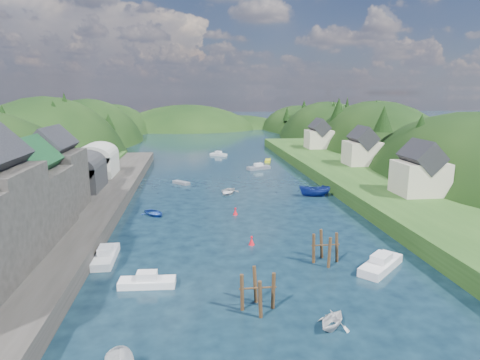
{
  "coord_description": "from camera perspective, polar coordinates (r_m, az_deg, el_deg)",
  "views": [
    {
      "loc": [
        -7.42,
        -34.28,
        17.65
      ],
      "look_at": [
        0.0,
        28.0,
        4.0
      ],
      "focal_mm": 30.0,
      "sensor_mm": 36.0,
      "label": 1
    }
  ],
  "objects": [
    {
      "name": "boat_sheds",
      "position": [
        76.61,
        -20.75,
        2.18
      ],
      "size": [
        7.0,
        21.0,
        7.5
      ],
      "color": "#2D2D30",
      "rests_on": "quay_left"
    },
    {
      "name": "terrace_right",
      "position": [
        82.7,
        16.44,
        0.3
      ],
      "size": [
        16.0,
        120.0,
        2.4
      ],
      "primitive_type": "cube",
      "color": "#234719",
      "rests_on": "ground"
    },
    {
      "name": "hill_trees",
      "position": [
        99.2,
        -1.97,
        8.5
      ],
      "size": [
        91.0,
        149.33,
        12.56
      ],
      "color": "black",
      "rests_on": "ground"
    },
    {
      "name": "piling_cluster_near",
      "position": [
        34.45,
        2.54,
        -15.96
      ],
      "size": [
        3.12,
        2.92,
        3.85
      ],
      "color": "#382314",
      "rests_on": "ground"
    },
    {
      "name": "far_hills",
      "position": [
        210.4,
        -4.39,
        4.47
      ],
      "size": [
        103.0,
        68.0,
        44.0
      ],
      "color": "black",
      "rests_on": "ground"
    },
    {
      "name": "terrace_left_grass",
      "position": [
        61.41,
        -29.18,
        -4.82
      ],
      "size": [
        12.0,
        110.0,
        2.5
      ],
      "primitive_type": "cube",
      "color": "#234719",
      "rests_on": "ground"
    },
    {
      "name": "hillside_right",
      "position": [
        123.77,
        18.43,
        -0.04
      ],
      "size": [
        36.0,
        245.56,
        48.0
      ],
      "color": "black",
      "rests_on": "ground"
    },
    {
      "name": "piling_cluster_far",
      "position": [
        44.0,
        12.03,
        -9.75
      ],
      "size": [
        3.04,
        2.85,
        3.84
      ],
      "color": "#382314",
      "rests_on": "ground"
    },
    {
      "name": "right_bank_cottages",
      "position": [
        90.66,
        16.32,
        4.3
      ],
      "size": [
        9.0,
        59.24,
        8.41
      ],
      "color": "beige",
      "rests_on": "terrace_right"
    },
    {
      "name": "moored_boats",
      "position": [
        56.29,
        0.37,
        -5.36
      ],
      "size": [
        34.31,
        97.22,
        2.12
      ],
      "color": "silver",
      "rests_on": "ground"
    },
    {
      "name": "channel_buoy_far",
      "position": [
        59.44,
        -0.67,
        -4.52
      ],
      "size": [
        0.7,
        0.7,
        1.1
      ],
      "color": "red",
      "rests_on": "ground"
    },
    {
      "name": "channel_buoy_near",
      "position": [
        48.05,
        1.67,
        -8.67
      ],
      "size": [
        0.7,
        0.7,
        1.1
      ],
      "color": "red",
      "rests_on": "ground"
    },
    {
      "name": "quay_left",
      "position": [
        59.15,
        -22.86,
        -5.07
      ],
      "size": [
        12.0,
        110.0,
        2.0
      ],
      "primitive_type": "cube",
      "color": "#2D2B28",
      "rests_on": "ground"
    },
    {
      "name": "ground",
      "position": [
        86.43,
        -1.73,
        0.49
      ],
      "size": [
        600.0,
        600.0,
        0.0
      ],
      "primitive_type": "plane",
      "color": "black",
      "rests_on": "ground"
    },
    {
      "name": "quayside_buildings",
      "position": [
        45.95,
        -30.45,
        -2.75
      ],
      "size": [
        8.0,
        35.84,
        12.9
      ],
      "color": "#2D2B28",
      "rests_on": "quay_left"
    },
    {
      "name": "hillside_left",
      "position": [
        118.38,
        -25.12,
        -1.43
      ],
      "size": [
        44.0,
        245.56,
        52.0
      ],
      "color": "black",
      "rests_on": "ground"
    }
  ]
}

